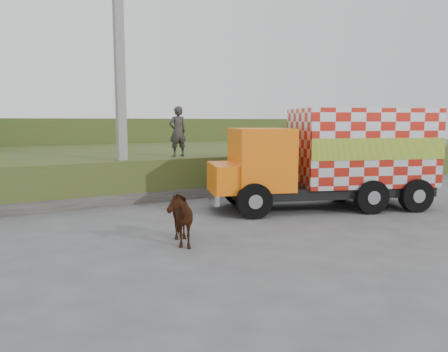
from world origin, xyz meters
TOP-DOWN VIEW (x-y plane):
  - ground at (0.00, 0.00)m, footprint 120.00×120.00m
  - embankment at (0.00, 10.00)m, footprint 40.00×12.00m
  - embankment_far at (0.00, 22.00)m, footprint 40.00×12.00m
  - retaining_strip at (-2.00, 4.20)m, footprint 16.00×0.50m
  - utility_pole at (-1.00, 4.60)m, footprint 1.20×0.30m
  - cargo_truck at (4.72, 0.28)m, footprint 7.62×4.56m
  - cow at (-1.46, -1.12)m, footprint 1.03×1.66m
  - pedestrian at (1.33, 5.11)m, footprint 0.70×0.47m

SIDE VIEW (x-z plane):
  - ground at x=0.00m, z-range 0.00..0.00m
  - retaining_strip at x=-2.00m, z-range 0.00..0.40m
  - cow at x=-1.46m, z-range 0.00..1.30m
  - embankment at x=0.00m, z-range 0.00..1.50m
  - embankment_far at x=0.00m, z-range 0.00..3.00m
  - cargo_truck at x=4.72m, z-range 0.05..3.29m
  - pedestrian at x=1.33m, z-range 1.50..3.40m
  - utility_pole at x=-1.00m, z-range 0.08..8.07m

